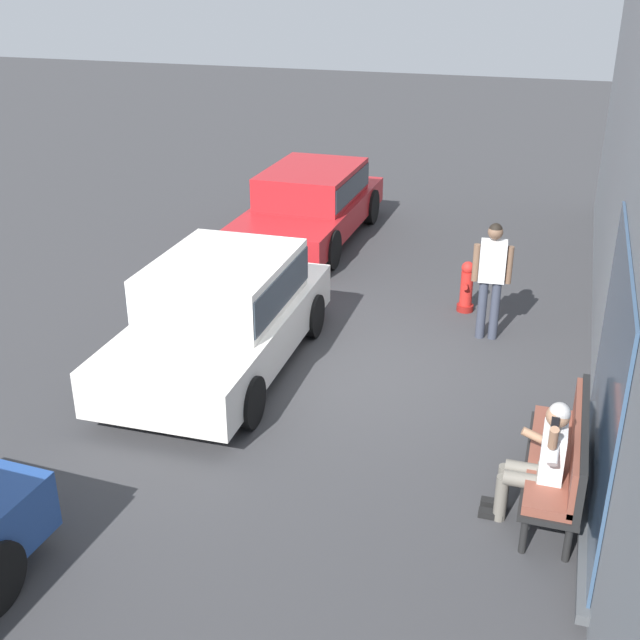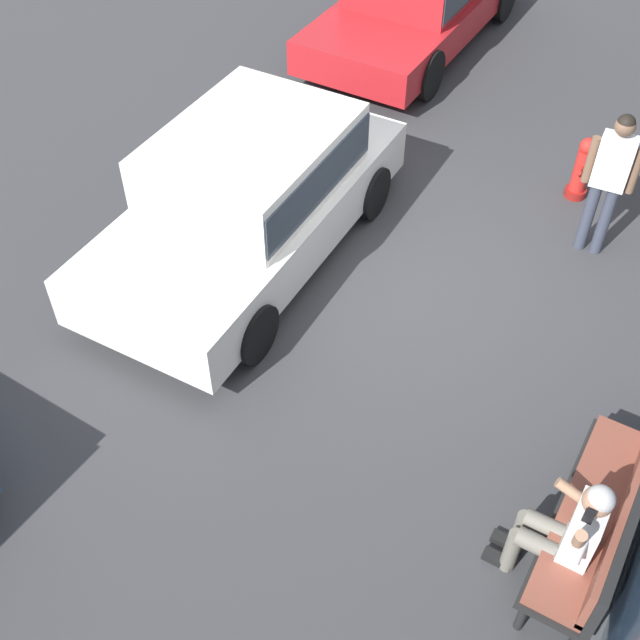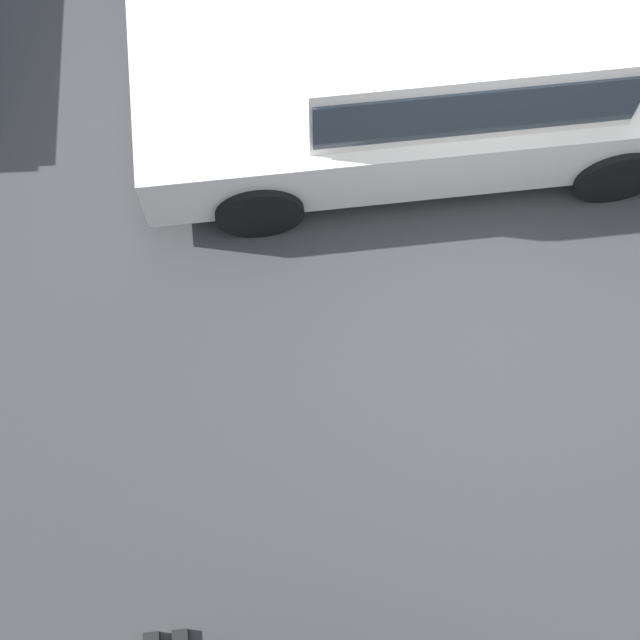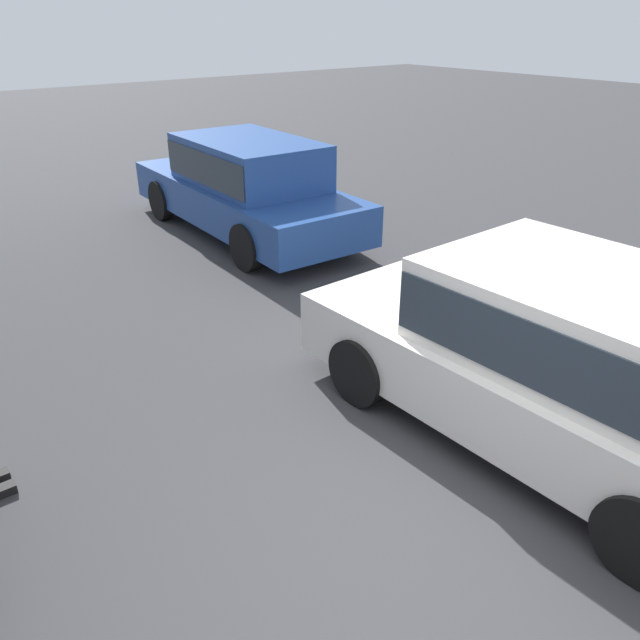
{
  "view_description": "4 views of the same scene",
  "coord_description": "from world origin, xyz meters",
  "px_view_note": "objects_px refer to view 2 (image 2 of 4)",
  "views": [
    {
      "loc": [
        9.03,
        2.6,
        5.04
      ],
      "look_at": [
        0.98,
        0.05,
        1.21
      ],
      "focal_mm": 45.0,
      "sensor_mm": 36.0,
      "label": 1
    },
    {
      "loc": [
        5.81,
        2.6,
        6.0
      ],
      "look_at": [
        1.82,
        0.27,
        1.21
      ],
      "focal_mm": 45.0,
      "sensor_mm": 36.0,
      "label": 2
    },
    {
      "loc": [
        1.4,
        2.6,
        6.47
      ],
      "look_at": [
        1.22,
        0.57,
        1.11
      ],
      "focal_mm": 55.0,
      "sensor_mm": 36.0,
      "label": 3
    },
    {
      "loc": [
        -1.99,
        2.6,
        3.2
      ],
      "look_at": [
        1.1,
        0.16,
        1.25
      ],
      "focal_mm": 35.0,
      "sensor_mm": 36.0,
      "label": 4
    }
  ],
  "objects_px": {
    "parked_car_mid": "(249,191)",
    "fire_hydrant": "(582,169)",
    "person_on_phone": "(568,531)",
    "bench": "(608,515)",
    "pedestrian_standing": "(610,174)"
  },
  "relations": [
    {
      "from": "person_on_phone",
      "to": "fire_hydrant",
      "type": "xyz_separation_m",
      "value": [
        -4.92,
        -1.38,
        -0.31
      ]
    },
    {
      "from": "parked_car_mid",
      "to": "pedestrian_standing",
      "type": "distance_m",
      "value": 3.8
    },
    {
      "from": "pedestrian_standing",
      "to": "parked_car_mid",
      "type": "bearing_deg",
      "value": -59.71
    },
    {
      "from": "person_on_phone",
      "to": "pedestrian_standing",
      "type": "distance_m",
      "value": 4.16
    },
    {
      "from": "person_on_phone",
      "to": "fire_hydrant",
      "type": "distance_m",
      "value": 5.12
    },
    {
      "from": "person_on_phone",
      "to": "pedestrian_standing",
      "type": "relative_size",
      "value": 0.77
    },
    {
      "from": "person_on_phone",
      "to": "parked_car_mid",
      "type": "relative_size",
      "value": 0.32
    },
    {
      "from": "bench",
      "to": "person_on_phone",
      "type": "distance_m",
      "value": 0.45
    },
    {
      "from": "parked_car_mid",
      "to": "fire_hydrant",
      "type": "relative_size",
      "value": 5.16
    },
    {
      "from": "fire_hydrant",
      "to": "bench",
      "type": "bearing_deg",
      "value": 19.35
    },
    {
      "from": "person_on_phone",
      "to": "bench",
      "type": "bearing_deg",
      "value": 148.85
    },
    {
      "from": "bench",
      "to": "pedestrian_standing",
      "type": "xyz_separation_m",
      "value": [
        -3.67,
        -1.17,
        0.45
      ]
    },
    {
      "from": "pedestrian_standing",
      "to": "bench",
      "type": "bearing_deg",
      "value": 17.66
    },
    {
      "from": "pedestrian_standing",
      "to": "person_on_phone",
      "type": "bearing_deg",
      "value": 13.18
    },
    {
      "from": "parked_car_mid",
      "to": "pedestrian_standing",
      "type": "bearing_deg",
      "value": 120.29
    }
  ]
}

